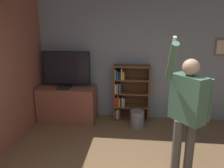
# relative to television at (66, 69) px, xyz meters

# --- Properties ---
(wall_back) EXTENTS (6.27, 0.09, 2.70)m
(wall_back) POSITION_rel_television_xyz_m (1.48, 0.32, 0.17)
(wall_back) COLOR gray
(wall_back) RESTS_ON ground_plane
(wall_side_brick) EXTENTS (0.06, 4.61, 2.70)m
(wall_side_brick) POSITION_rel_television_xyz_m (-0.69, -1.22, 0.17)
(wall_side_brick) COLOR #93513D
(wall_side_brick) RESTS_ON ground_plane
(tv_ledge) EXTENTS (1.27, 0.59, 0.77)m
(tv_ledge) POSITION_rel_television_xyz_m (0.00, -0.05, -0.80)
(tv_ledge) COLOR #93513D
(tv_ledge) RESTS_ON ground_plane
(television) EXTENTS (1.06, 0.22, 0.80)m
(television) POSITION_rel_television_xyz_m (0.00, 0.00, 0.00)
(television) COLOR black
(television) RESTS_ON tv_ledge
(game_console) EXTENTS (0.24, 0.19, 0.05)m
(game_console) POSITION_rel_television_xyz_m (-0.03, -0.17, -0.38)
(game_console) COLOR black
(game_console) RESTS_ON tv_ledge
(bookshelf) EXTENTS (0.80, 0.28, 1.26)m
(bookshelf) POSITION_rel_television_xyz_m (1.36, 0.14, -0.56)
(bookshelf) COLOR brown
(bookshelf) RESTS_ON ground_plane
(person) EXTENTS (0.62, 0.58, 2.01)m
(person) POSITION_rel_television_xyz_m (2.21, -1.71, -0.13)
(person) COLOR #56514C
(person) RESTS_ON ground_plane
(waste_bin) EXTENTS (0.30, 0.30, 0.36)m
(waste_bin) POSITION_rel_television_xyz_m (1.57, -0.25, -1.00)
(waste_bin) COLOR gray
(waste_bin) RESTS_ON ground_plane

